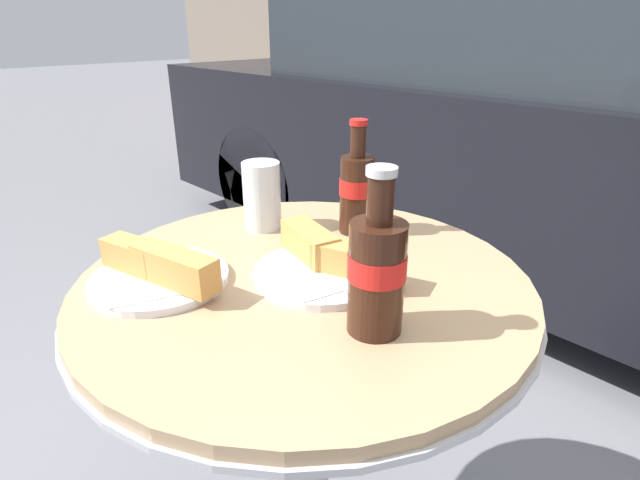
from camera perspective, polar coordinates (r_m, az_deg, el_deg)
The scene contains 7 objects.
bistro_table at distance 0.89m, azimuth -1.70°, elevation -14.52°, with size 0.72×0.72×0.75m.
cola_bottle_left at distance 0.62m, azimuth 6.50°, elevation -3.47°, with size 0.07×0.07×0.22m.
cola_bottle_right at distance 0.92m, azimuth 4.21°, elevation 5.77°, with size 0.06×0.06×0.21m.
drinking_glass at distance 0.95m, azimuth -6.63°, elevation 4.74°, with size 0.07×0.07×0.13m.
lunch_plate_near at distance 0.78m, azimuth 0.83°, elevation -2.58°, with size 0.23×0.21×0.06m.
lunch_plate_far at distance 0.79m, azimuth -17.93°, elevation -3.41°, with size 0.22×0.21×0.06m.
parked_car at distance 2.54m, azimuth 25.53°, elevation 10.42°, with size 4.12×1.65×1.33m.
Camera 1 is at (0.52, -0.46, 1.12)m, focal length 28.00 mm.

